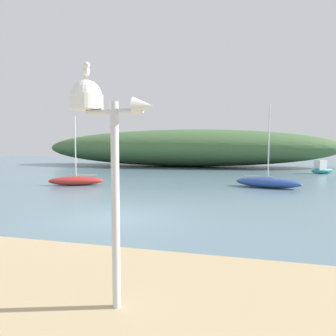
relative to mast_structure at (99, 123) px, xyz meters
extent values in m
plane|color=slate|center=(-2.54, 6.01, -2.94)|extent=(120.00, 120.00, 0.00)
ellipsoid|color=#476B3D|center=(-6.08, 35.50, -0.51)|extent=(39.34, 11.60, 4.86)
cylinder|color=silver|center=(0.25, 0.00, -1.23)|extent=(0.12, 0.12, 3.04)
cylinder|color=silver|center=(0.25, 0.00, 0.16)|extent=(0.87, 0.07, 0.07)
cylinder|color=white|center=(-0.19, 0.00, 0.30)|extent=(0.48, 0.48, 0.21)
sphere|color=white|center=(-0.19, 0.00, 0.40)|extent=(0.44, 0.44, 0.44)
cone|color=silver|center=(0.69, 0.00, 0.22)|extent=(0.28, 0.26, 0.26)
cylinder|color=orange|center=(-0.17, 0.01, 0.65)|extent=(0.01, 0.01, 0.05)
cylinder|color=orange|center=(-0.20, -0.01, 0.65)|extent=(0.01, 0.01, 0.05)
ellipsoid|color=white|center=(-0.19, 0.00, 0.74)|extent=(0.23, 0.26, 0.13)
ellipsoid|color=#9EA0A8|center=(-0.19, 0.00, 0.76)|extent=(0.21, 0.24, 0.05)
sphere|color=white|center=(-0.13, -0.08, 0.81)|extent=(0.09, 0.09, 0.09)
cone|color=gold|center=(-0.09, -0.14, 0.80)|extent=(0.05, 0.06, 0.03)
ellipsoid|color=#B72D28|center=(-8.92, 13.92, -2.65)|extent=(3.73, 2.28, 0.59)
cylinder|color=silver|center=(-8.92, 13.92, -0.43)|extent=(0.08, 0.08, 4.20)
cylinder|color=silver|center=(-8.42, 14.12, -2.28)|extent=(1.53, 0.65, 0.06)
ellipsoid|color=#2D4C9E|center=(3.51, 15.88, -2.63)|extent=(4.28, 2.32, 0.64)
cylinder|color=silver|center=(3.51, 15.88, -0.12)|extent=(0.08, 0.08, 4.75)
cylinder|color=silver|center=(2.92, 16.05, -2.25)|extent=(1.79, 0.57, 0.06)
ellipsoid|color=teal|center=(9.32, 27.58, -2.66)|extent=(2.59, 2.14, 0.57)
cube|color=silver|center=(9.11, 27.45, -2.10)|extent=(1.13, 1.08, 0.95)
camera|label=1|loc=(2.07, -4.01, -0.35)|focal=32.12mm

